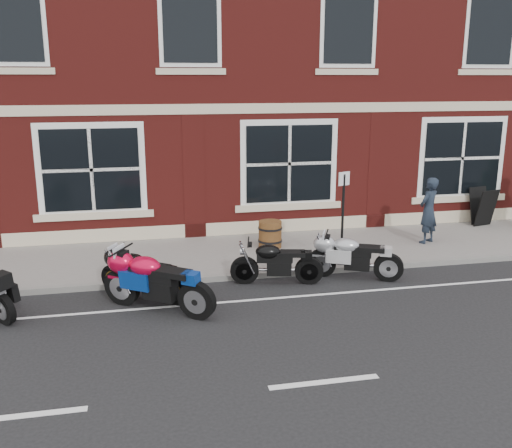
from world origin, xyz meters
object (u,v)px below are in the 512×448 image
at_px(moto_sport_red, 157,280).
at_px(moto_naked_black, 275,261).
at_px(a_board_sign, 483,207).
at_px(pedestrian_left, 428,210).
at_px(moto_sport_black, 143,273).
at_px(parking_sign, 343,212).
at_px(barrel_planter, 270,234).
at_px(moto_sport_silver, 353,255).

relative_size(moto_sport_red, moto_naked_black, 1.03).
relative_size(moto_sport_red, a_board_sign, 1.86).
distance_m(moto_sport_red, pedestrian_left, 7.34).
height_order(moto_sport_red, moto_sport_black, moto_sport_red).
relative_size(pedestrian_left, parking_sign, 0.80).
bearing_deg(moto_sport_black, barrel_planter, -13.74).
height_order(moto_sport_black, a_board_sign, a_board_sign).
bearing_deg(barrel_planter, pedestrian_left, -6.17).
distance_m(moto_sport_silver, moto_naked_black, 1.69).
distance_m(moto_sport_red, moto_sport_black, 0.74).
bearing_deg(moto_naked_black, barrel_planter, 2.06).
distance_m(moto_sport_silver, pedestrian_left, 3.26).
bearing_deg(a_board_sign, moto_sport_silver, -162.12).
bearing_deg(moto_sport_silver, moto_sport_red, 127.56).
bearing_deg(moto_sport_silver, moto_sport_black, 117.95).
xyz_separation_m(a_board_sign, barrel_planter, (-6.35, -0.90, -0.20)).
height_order(moto_sport_black, moto_sport_silver, moto_sport_silver).
bearing_deg(barrel_planter, parking_sign, -53.64).
relative_size(barrel_planter, parking_sign, 0.31).
relative_size(moto_sport_black, pedestrian_left, 0.99).
relative_size(moto_sport_black, barrel_planter, 2.53).
height_order(moto_sport_silver, pedestrian_left, pedestrian_left).
bearing_deg(pedestrian_left, moto_sport_red, -9.99).
height_order(moto_sport_silver, parking_sign, parking_sign).
height_order(pedestrian_left, barrel_planter, pedestrian_left).
relative_size(moto_sport_red, pedestrian_left, 1.18).
bearing_deg(moto_sport_red, a_board_sign, -30.02).
bearing_deg(moto_sport_red, moto_sport_silver, -41.32).
relative_size(a_board_sign, barrel_planter, 1.62).
xyz_separation_m(moto_sport_black, barrel_planter, (3.09, 2.46, -0.07)).
bearing_deg(a_board_sign, barrel_planter, 174.21).
xyz_separation_m(moto_sport_red, parking_sign, (4.08, 1.49, 0.72)).
bearing_deg(moto_sport_black, a_board_sign, -32.61).
relative_size(moto_sport_black, a_board_sign, 1.57).
bearing_deg(moto_sport_silver, parking_sign, 29.93).
xyz_separation_m(moto_sport_black, pedestrian_left, (7.04, 2.03, 0.44)).
height_order(moto_sport_red, a_board_sign, a_board_sign).
height_order(moto_sport_silver, barrel_planter, moto_sport_silver).
distance_m(moto_sport_red, moto_naked_black, 2.62).
distance_m(moto_sport_silver, barrel_planter, 2.58).
xyz_separation_m(moto_sport_silver, a_board_sign, (5.07, 3.14, 0.13)).
bearing_deg(a_board_sign, moto_sport_black, -174.30).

